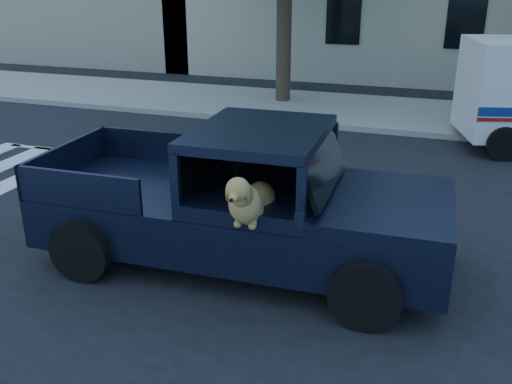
# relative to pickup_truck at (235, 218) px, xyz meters

# --- Properties ---
(ground) EXTENTS (120.00, 120.00, 0.00)m
(ground) POSITION_rel_pickup_truck_xyz_m (1.79, 0.22, -0.66)
(ground) COLOR black
(ground) RESTS_ON ground
(far_sidewalk) EXTENTS (60.00, 4.00, 0.15)m
(far_sidewalk) POSITION_rel_pickup_truck_xyz_m (1.79, 9.42, -0.59)
(far_sidewalk) COLOR gray
(far_sidewalk) RESTS_ON ground
(lane_stripes) EXTENTS (21.60, 0.14, 0.01)m
(lane_stripes) POSITION_rel_pickup_truck_xyz_m (3.79, 3.62, -0.66)
(lane_stripes) COLOR silver
(lane_stripes) RESTS_ON ground
(pickup_truck) EXTENTS (5.54, 2.85, 1.96)m
(pickup_truck) POSITION_rel_pickup_truck_xyz_m (0.00, 0.00, 0.00)
(pickup_truck) COLOR black
(pickup_truck) RESTS_ON ground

